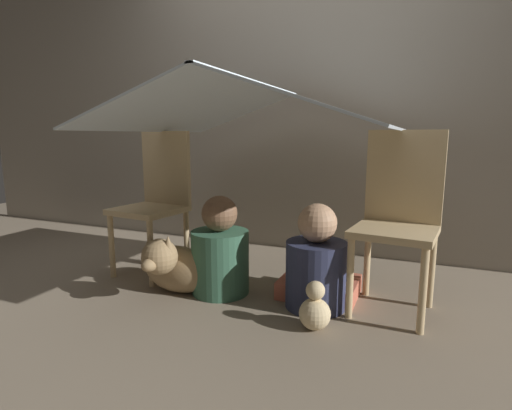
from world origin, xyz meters
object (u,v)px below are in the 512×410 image
(chair_right, at_px, (398,214))
(person_second, at_px, (316,265))
(chair_left, at_px, (156,197))
(dog, at_px, (173,266))
(person_front, at_px, (220,254))

(chair_right, xyz_separation_m, person_second, (-0.39, -0.16, -0.28))
(chair_left, xyz_separation_m, person_second, (1.13, -0.16, -0.28))
(dog, bearing_deg, person_second, 11.37)
(person_front, bearing_deg, dog, -149.02)
(chair_right, bearing_deg, person_second, -150.88)
(chair_left, distance_m, person_front, 0.66)
(person_second, bearing_deg, chair_right, 22.37)
(chair_right, distance_m, dog, 1.27)
(chair_right, height_order, dog, chair_right)
(chair_right, xyz_separation_m, person_front, (-0.95, -0.18, -0.27))
(chair_left, distance_m, person_second, 1.18)
(chair_right, bearing_deg, person_front, -162.54)
(person_second, bearing_deg, dog, -168.63)
(dog, bearing_deg, person_front, 30.98)
(chair_left, xyz_separation_m, chair_right, (1.52, -0.00, 0.00))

